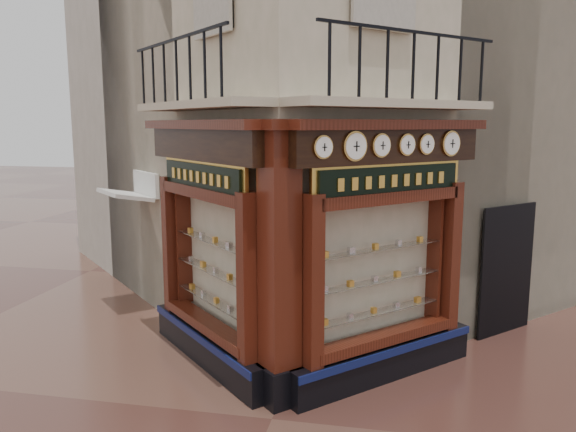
% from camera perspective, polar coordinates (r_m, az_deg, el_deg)
% --- Properties ---
extents(ground, '(80.00, 80.00, 0.00)m').
position_cam_1_polar(ground, '(8.02, -1.64, -19.92)').
color(ground, '#4B2A23').
rests_on(ground, ground).
extents(main_building, '(11.31, 11.31, 12.00)m').
position_cam_1_polar(main_building, '(13.23, 4.51, 18.36)').
color(main_building, beige).
rests_on(main_building, ground).
extents(neighbour_left, '(11.31, 11.31, 11.00)m').
position_cam_1_polar(neighbour_left, '(16.05, -3.54, 14.98)').
color(neighbour_left, '#BEB5A6').
rests_on(neighbour_left, ground).
extents(neighbour_right, '(11.31, 11.31, 11.00)m').
position_cam_1_polar(neighbour_right, '(15.55, 15.03, 14.86)').
color(neighbour_right, '#BEB5A6').
rests_on(neighbour_right, ground).
extents(shopfront_left, '(2.86, 2.86, 3.98)m').
position_cam_1_polar(shopfront_left, '(9.11, -8.15, -3.06)').
color(shopfront_left, black).
rests_on(shopfront_left, ground).
extents(shopfront_right, '(2.86, 2.86, 3.98)m').
position_cam_1_polar(shopfront_right, '(8.61, 9.85, -3.84)').
color(shopfront_right, black).
rests_on(shopfront_right, ground).
extents(corner_pilaster, '(0.85, 0.85, 3.98)m').
position_cam_1_polar(corner_pilaster, '(7.74, -0.88, -5.42)').
color(corner_pilaster, black).
rests_on(corner_pilaster, ground).
extents(balcony, '(5.94, 2.97, 1.03)m').
position_cam_1_polar(balcony, '(8.46, 0.51, 11.36)').
color(balcony, beige).
rests_on(balcony, ground).
extents(clock_a, '(0.26, 0.26, 0.31)m').
position_cam_1_polar(clock_a, '(7.37, 3.58, 7.00)').
color(clock_a, '#BD8A3F').
rests_on(clock_a, ground).
extents(clock_b, '(0.33, 0.33, 0.41)m').
position_cam_1_polar(clock_b, '(7.72, 6.82, 7.06)').
color(clock_b, '#BD8A3F').
rests_on(clock_b, ground).
extents(clock_c, '(0.28, 0.28, 0.34)m').
position_cam_1_polar(clock_c, '(8.04, 9.45, 7.08)').
color(clock_c, '#BD8A3F').
rests_on(clock_c, ground).
extents(clock_d, '(0.26, 0.26, 0.32)m').
position_cam_1_polar(clock_d, '(8.39, 11.97, 7.10)').
color(clock_d, '#BD8A3F').
rests_on(clock_d, ground).
extents(clock_e, '(0.26, 0.26, 0.31)m').
position_cam_1_polar(clock_e, '(8.68, 13.88, 7.10)').
color(clock_e, '#BD8A3F').
rests_on(clock_e, ground).
extents(clock_f, '(0.32, 0.32, 0.40)m').
position_cam_1_polar(clock_f, '(9.09, 16.22, 7.09)').
color(clock_f, '#BD8A3F').
rests_on(clock_f, ground).
extents(awning, '(1.50, 1.50, 0.22)m').
position_cam_1_polar(awning, '(12.53, -15.71, -9.25)').
color(awning, silver).
rests_on(awning, ground).
extents(signboard_left, '(2.03, 2.03, 0.54)m').
position_cam_1_polar(signboard_left, '(8.90, -8.76, 3.95)').
color(signboard_left, '#EFB446').
rests_on(signboard_left, ground).
extents(signboard_right, '(2.09, 2.09, 0.56)m').
position_cam_1_polar(signboard_right, '(8.37, 10.43, 3.57)').
color(signboard_right, '#EFB446').
rests_on(signboard_right, ground).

